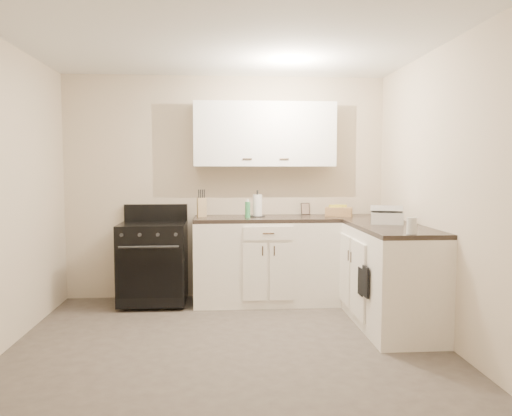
{
  "coord_description": "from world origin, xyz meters",
  "views": [
    {
      "loc": [
        -0.07,
        -3.88,
        1.46
      ],
      "look_at": [
        0.27,
        0.85,
        1.09
      ],
      "focal_mm": 35.0,
      "sensor_mm": 36.0,
      "label": 1
    }
  ],
  "objects": [
    {
      "name": "ceiling",
      "position": [
        0.0,
        0.0,
        2.5
      ],
      "size": [
        3.6,
        3.6,
        0.0
      ],
      "primitive_type": "plane",
      "color": "white",
      "rests_on": "wall_back"
    },
    {
      "name": "wall_front",
      "position": [
        0.0,
        -1.8,
        1.25
      ],
      "size": [
        3.6,
        0.0,
        3.6
      ],
      "primitive_type": "plane",
      "rotation": [
        -1.57,
        0.0,
        0.0
      ],
      "color": "beige",
      "rests_on": "ground"
    },
    {
      "name": "wall_right",
      "position": [
        1.8,
        0.0,
        1.25
      ],
      "size": [
        0.0,
        3.6,
        3.6
      ],
      "primitive_type": "plane",
      "rotation": [
        1.57,
        0.0,
        -1.57
      ],
      "color": "beige",
      "rests_on": "ground"
    },
    {
      "name": "stove",
      "position": [
        -0.79,
        1.48,
        0.46
      ],
      "size": [
        0.7,
        0.6,
        0.85
      ],
      "primitive_type": "cube",
      "color": "black",
      "rests_on": "floor"
    },
    {
      "name": "soap_bottle",
      "position": [
        0.23,
        1.45,
        1.02
      ],
      "size": [
        0.07,
        0.07,
        0.17
      ],
      "primitive_type": "cylinder",
      "rotation": [
        0.0,
        0.0,
        0.32
      ],
      "color": "#399454",
      "rests_on": "countertop_back"
    },
    {
      "name": "oven_mitt_far",
      "position": [
        1.18,
        0.41,
        0.46
      ],
      "size": [
        0.02,
        0.14,
        0.25
      ],
      "primitive_type": "cube",
      "color": "black",
      "rests_on": "base_cabinets_right"
    },
    {
      "name": "oven_mitt_near",
      "position": [
        1.18,
        0.27,
        0.49
      ],
      "size": [
        0.02,
        0.15,
        0.27
      ],
      "primitive_type": "cube",
      "color": "black",
      "rests_on": "base_cabinets_right"
    },
    {
      "name": "knife_block",
      "position": [
        -0.27,
        1.57,
        1.04
      ],
      "size": [
        0.11,
        0.1,
        0.21
      ],
      "primitive_type": "cube",
      "rotation": [
        0.0,
        0.0,
        0.2
      ],
      "color": "tan",
      "rests_on": "countertop_back"
    },
    {
      "name": "countertop_grill",
      "position": [
        1.53,
        0.77,
        0.99
      ],
      "size": [
        0.37,
        0.36,
        0.11
      ],
      "primitive_type": "cube",
      "rotation": [
        0.0,
        0.0,
        -0.34
      ],
      "color": "white",
      "rests_on": "countertop_right"
    },
    {
      "name": "wall_back",
      "position": [
        0.0,
        1.8,
        1.25
      ],
      "size": [
        3.6,
        0.0,
        3.6
      ],
      "primitive_type": "plane",
      "rotation": [
        1.57,
        0.0,
        0.0
      ],
      "color": "beige",
      "rests_on": "ground"
    },
    {
      "name": "countertop_back",
      "position": [
        0.43,
        1.5,
        0.92
      ],
      "size": [
        1.55,
        0.6,
        0.04
      ],
      "primitive_type": "cube",
      "color": "black",
      "rests_on": "base_cabinets_back"
    },
    {
      "name": "base_cabinets_right",
      "position": [
        1.5,
        0.85,
        0.45
      ],
      "size": [
        0.6,
        1.9,
        0.9
      ],
      "primitive_type": "cube",
      "color": "white",
      "rests_on": "floor"
    },
    {
      "name": "countertop_right",
      "position": [
        1.5,
        0.85,
        0.92
      ],
      "size": [
        0.6,
        1.9,
        0.04
      ],
      "primitive_type": "cube",
      "color": "black",
      "rests_on": "base_cabinets_right"
    },
    {
      "name": "picture_frame",
      "position": [
        0.91,
        1.76,
        1.01
      ],
      "size": [
        0.11,
        0.06,
        0.13
      ],
      "primitive_type": "cube",
      "rotation": [
        -0.14,
        0.0,
        0.32
      ],
      "color": "black",
      "rests_on": "countertop_back"
    },
    {
      "name": "glass_jar",
      "position": [
        1.47,
        0.0,
        1.01
      ],
      "size": [
        0.1,
        0.1,
        0.13
      ],
      "primitive_type": "cylinder",
      "rotation": [
        0.0,
        0.0,
        0.25
      ],
      "color": "silver",
      "rests_on": "countertop_right"
    },
    {
      "name": "upper_cabinets",
      "position": [
        0.43,
        1.65,
        1.84
      ],
      "size": [
        1.55,
        0.3,
        0.7
      ],
      "primitive_type": "cube",
      "color": "white",
      "rests_on": "wall_back"
    },
    {
      "name": "base_cabinets_back",
      "position": [
        0.43,
        1.5,
        0.45
      ],
      "size": [
        1.55,
        0.6,
        0.9
      ],
      "primitive_type": "cube",
      "color": "white",
      "rests_on": "floor"
    },
    {
      "name": "paper_towel",
      "position": [
        0.34,
        1.54,
        1.06
      ],
      "size": [
        0.11,
        0.11,
        0.24
      ],
      "primitive_type": "cylinder",
      "rotation": [
        0.0,
        0.0,
        -0.06
      ],
      "color": "white",
      "rests_on": "countertop_back"
    },
    {
      "name": "wicker_basket",
      "position": [
        1.25,
        1.55,
        0.99
      ],
      "size": [
        0.33,
        0.27,
        0.1
      ],
      "primitive_type": "cube",
      "rotation": [
        0.0,
        0.0,
        -0.31
      ],
      "color": "tan",
      "rests_on": "countertop_right"
    },
    {
      "name": "floor",
      "position": [
        0.0,
        0.0,
        0.0
      ],
      "size": [
        3.6,
        3.6,
        0.0
      ],
      "primitive_type": "plane",
      "color": "#473F38",
      "rests_on": "ground"
    }
  ]
}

